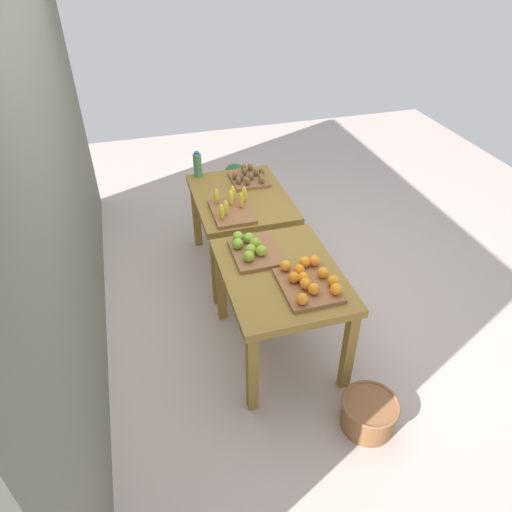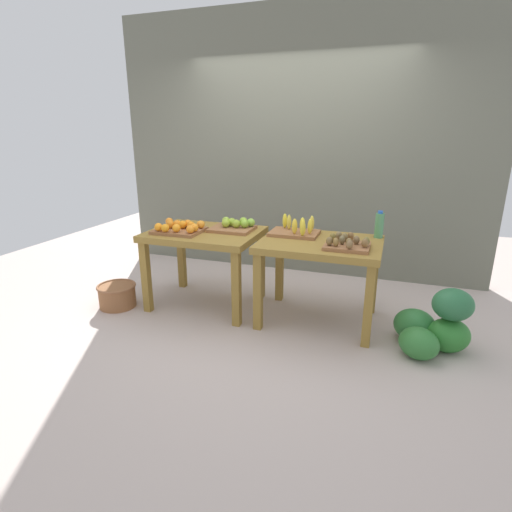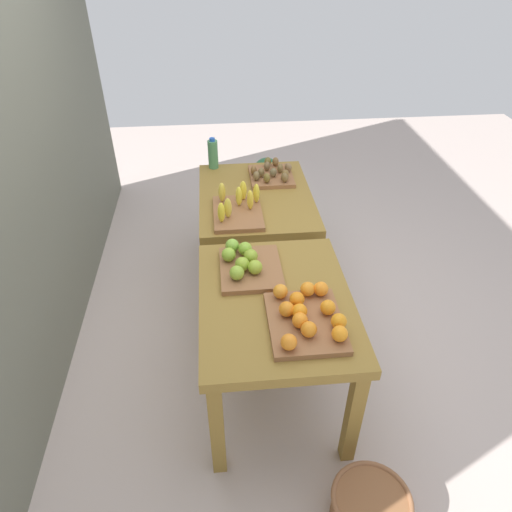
{
  "view_description": "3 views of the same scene",
  "coord_description": "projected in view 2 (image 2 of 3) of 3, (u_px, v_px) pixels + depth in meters",
  "views": [
    {
      "loc": [
        -2.93,
        0.86,
        2.75
      ],
      "look_at": [
        -0.08,
        0.04,
        0.55
      ],
      "focal_mm": 32.78,
      "sensor_mm": 36.0,
      "label": 1
    },
    {
      "loc": [
        1.13,
        -3.37,
        1.67
      ],
      "look_at": [
        -0.04,
        0.02,
        0.55
      ],
      "focal_mm": 28.15,
      "sensor_mm": 36.0,
      "label": 2
    },
    {
      "loc": [
        -2.35,
        0.28,
        2.36
      ],
      "look_at": [
        0.1,
        0.04,
        0.55
      ],
      "focal_mm": 32.57,
      "sensor_mm": 36.0,
      "label": 3
    }
  ],
  "objects": [
    {
      "name": "wicker_basket",
      "position": [
        117.0,
        295.0,
        3.96
      ],
      "size": [
        0.38,
        0.38,
        0.23
      ],
      "color": "brown",
      "rests_on": "ground_plane"
    },
    {
      "name": "display_table_right",
      "position": [
        320.0,
        253.0,
        3.52
      ],
      "size": [
        1.04,
        0.8,
        0.75
      ],
      "color": "olive",
      "rests_on": "ground_plane"
    },
    {
      "name": "watermelon_pile",
      "position": [
        433.0,
        327.0,
        3.16
      ],
      "size": [
        0.64,
        0.63,
        0.52
      ],
      "color": "#29742A",
      "rests_on": "ground_plane"
    },
    {
      "name": "back_wall",
      "position": [
        297.0,
        146.0,
        4.66
      ],
      "size": [
        4.4,
        0.12,
        3.0
      ],
      "primitive_type": "cube",
      "color": "#656657",
      "rests_on": "ground_plane"
    },
    {
      "name": "apple_bin",
      "position": [
        234.0,
        226.0,
        3.86
      ],
      "size": [
        0.41,
        0.34,
        0.11
      ],
      "color": "#915E39",
      "rests_on": "display_table_left"
    },
    {
      "name": "kiwi_bin",
      "position": [
        347.0,
        244.0,
        3.27
      ],
      "size": [
        0.37,
        0.33,
        0.1
      ],
      "color": "#915E39",
      "rests_on": "display_table_right"
    },
    {
      "name": "display_table_left",
      "position": [
        205.0,
        242.0,
        3.87
      ],
      "size": [
        1.04,
        0.8,
        0.75
      ],
      "color": "olive",
      "rests_on": "ground_plane"
    },
    {
      "name": "water_bottle",
      "position": [
        379.0,
        225.0,
        3.57
      ],
      "size": [
        0.08,
        0.08,
        0.24
      ],
      "color": "#4C8C59",
      "rests_on": "display_table_right"
    },
    {
      "name": "orange_bin",
      "position": [
        180.0,
        228.0,
        3.77
      ],
      "size": [
        0.45,
        0.38,
        0.11
      ],
      "color": "#915E39",
      "rests_on": "display_table_left"
    },
    {
      "name": "banana_crate",
      "position": [
        296.0,
        230.0,
        3.68
      ],
      "size": [
        0.44,
        0.32,
        0.17
      ],
      "color": "#915E39",
      "rests_on": "display_table_right"
    },
    {
      "name": "ground_plane",
      "position": [
        260.0,
        311.0,
        3.89
      ],
      "size": [
        8.0,
        8.0,
        0.0
      ],
      "primitive_type": "plane",
      "color": "#BDABA3"
    }
  ]
}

